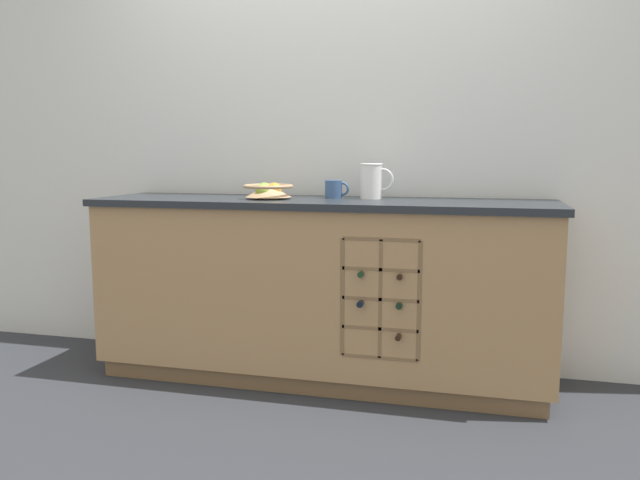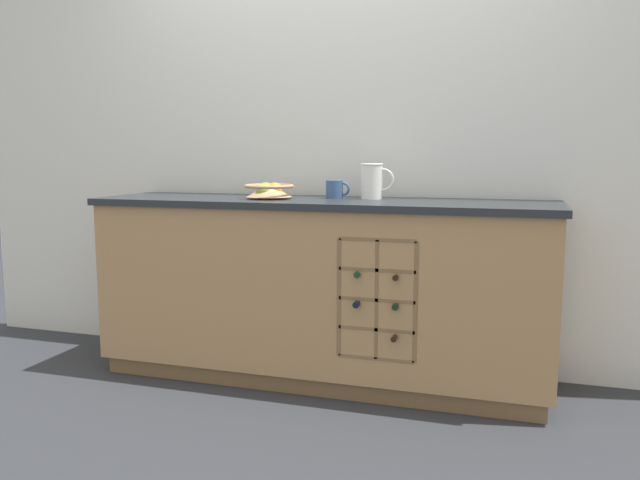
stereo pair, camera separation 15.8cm
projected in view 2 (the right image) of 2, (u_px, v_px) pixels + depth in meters
name	position (u px, v px, depth m)	size (l,w,h in m)	color
ground_plane	(320.00, 378.00, 3.27)	(14.00, 14.00, 0.00)	#2D3035
back_wall	(339.00, 134.00, 3.42)	(4.69, 0.06, 2.55)	silver
kitchen_island	(321.00, 289.00, 3.20)	(2.33, 0.62, 0.94)	brown
fruit_bowl	(269.00, 190.00, 3.20)	(0.26, 0.26, 0.08)	tan
white_pitcher	(372.00, 180.00, 3.16)	(0.17, 0.11, 0.18)	white
ceramic_mug	(335.00, 189.00, 3.23)	(0.13, 0.09, 0.09)	#385684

